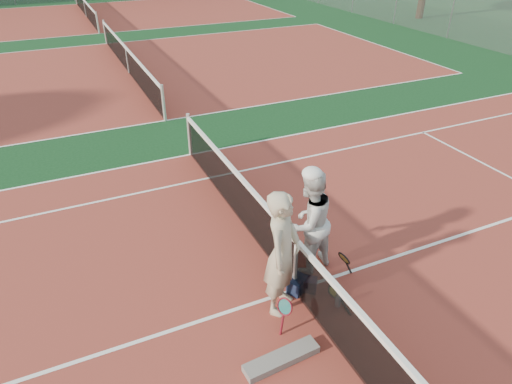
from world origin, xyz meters
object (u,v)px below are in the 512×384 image
racket_red (284,315)px  sports_bag_navy (297,285)px  net_main (295,266)px  player_a (282,253)px  water_bottle (338,299)px  racket_spare (336,293)px  sports_bag_purple (308,284)px  racket_black_held (343,265)px  player_b (309,222)px

racket_red → sports_bag_navy: size_ratio=1.83×
sports_bag_navy → net_main: bearing=146.2°
player_a → water_bottle: size_ratio=6.78×
player_a → racket_spare: player_a is taller
sports_bag_purple → player_a: bearing=-166.9°
sports_bag_purple → racket_black_held: bearing=-0.0°
player_a → racket_spare: bearing=-56.7°
racket_red → racket_spare: size_ratio=0.99×
racket_black_held → water_bottle: size_ratio=1.81×
player_b → racket_black_held: (0.40, -0.51, -0.66)m
net_main → racket_black_held: size_ratio=20.21×
player_a → sports_bag_navy: (0.39, 0.18, -0.89)m
sports_bag_navy → player_b: bearing=47.2°
sports_bag_navy → water_bottle: (0.41, -0.56, 0.02)m
racket_black_held → water_bottle: racket_black_held is taller
player_b → racket_red: player_b is taller
water_bottle → racket_black_held: bearing=50.6°
racket_spare → water_bottle: (-0.09, -0.20, 0.09)m
player_a → net_main: bearing=-15.2°
player_a → racket_red: bearing=-157.1°
sports_bag_navy → racket_red: bearing=-131.9°
racket_black_held → sports_bag_purple: 0.68m
player_b → sports_bag_purple: (-0.26, -0.51, -0.82)m
racket_black_held → racket_spare: size_ratio=0.91×
sports_bag_navy → water_bottle: size_ratio=1.08×
racket_black_held → sports_bag_navy: racket_black_held is taller
net_main → player_a: bearing=-149.9°
racket_red → sports_bag_navy: bearing=14.6°
net_main → sports_bag_purple: 0.45m
net_main → sports_bag_navy: size_ratio=33.98×
player_a → sports_bag_navy: 0.99m
net_main → player_a: (-0.35, -0.20, 0.51)m
player_b → racket_black_held: bearing=113.5°
player_b → sports_bag_navy: bearing=32.1°
racket_red → racket_black_held: 1.52m
sports_bag_purple → player_b: bearing=62.9°
sports_bag_navy → water_bottle: bearing=-54.1°
sports_bag_purple → water_bottle: size_ratio=0.93×
racket_spare → sports_bag_navy: 0.62m
racket_spare → water_bottle: size_ratio=1.99×
player_b → water_bottle: player_b is taller
racket_spare → sports_bag_purple: (-0.34, 0.31, 0.05)m
player_b → sports_bag_navy: size_ratio=5.79×
racket_black_held → racket_red: bearing=11.5°
racket_spare → sports_bag_navy: bearing=58.5°
water_bottle → net_main: bearing=127.2°
net_main → player_b: size_ratio=5.87×
net_main → player_b: bearing=43.0°
player_b → racket_spare: (0.08, -0.82, -0.87)m
net_main → sports_bag_navy: net_main is taller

